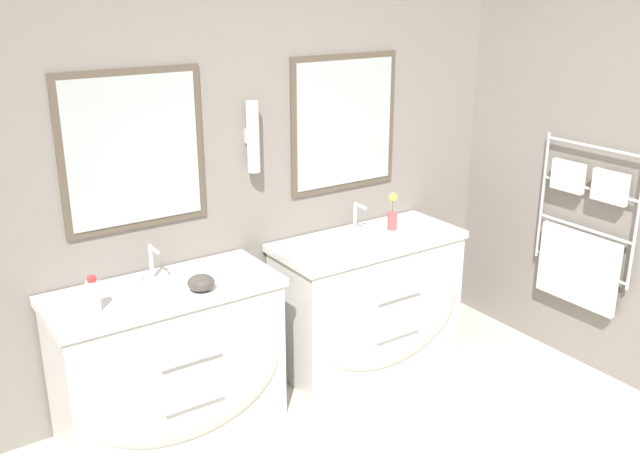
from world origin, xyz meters
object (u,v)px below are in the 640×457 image
(vanity_right, at_px, (370,300))
(amenity_bowl, at_px, (201,283))
(vanity_left, at_px, (171,360))
(flower_vase, at_px, (392,214))
(toiletry_bottle, at_px, (93,295))

(vanity_right, distance_m, amenity_bowl, 1.24)
(vanity_left, bearing_deg, flower_vase, 2.71)
(vanity_left, relative_size, amenity_bowl, 8.57)
(toiletry_bottle, bearing_deg, amenity_bowl, -6.69)
(toiletry_bottle, relative_size, amenity_bowl, 1.28)
(amenity_bowl, bearing_deg, vanity_right, 5.51)
(toiletry_bottle, bearing_deg, flower_vase, 3.75)
(amenity_bowl, bearing_deg, toiletry_bottle, 173.31)
(vanity_left, distance_m, flower_vase, 1.60)
(vanity_right, relative_size, amenity_bowl, 8.57)
(toiletry_bottle, height_order, amenity_bowl, toiletry_bottle)
(flower_vase, bearing_deg, vanity_left, -177.29)
(vanity_left, xyz_separation_m, toiletry_bottle, (-0.37, -0.05, 0.48))
(amenity_bowl, bearing_deg, vanity_left, 142.15)
(vanity_left, relative_size, flower_vase, 4.97)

